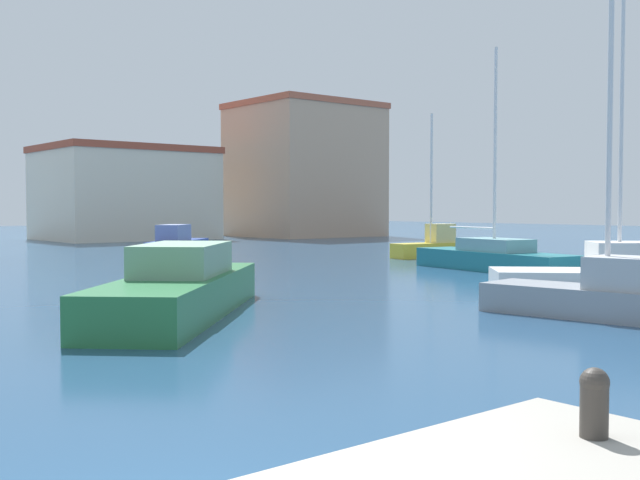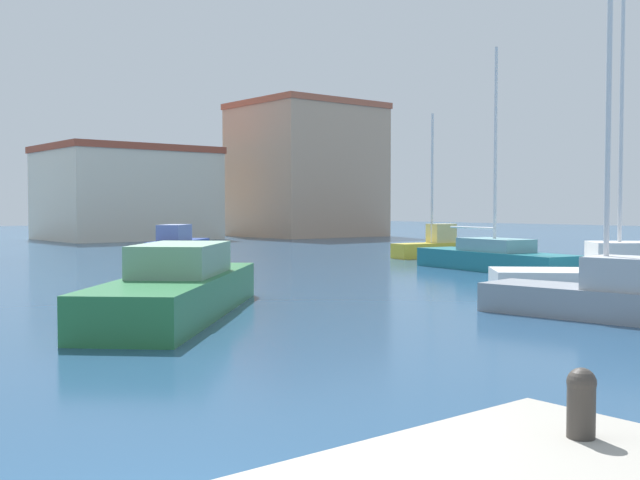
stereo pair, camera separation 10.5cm
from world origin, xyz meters
name	(u,v)px [view 2 (the right image)]	position (x,y,z in m)	size (l,w,h in m)	color
water	(266,271)	(15.00, 20.00, 0.00)	(160.00, 160.00, 0.00)	navy
mooring_bollard	(581,400)	(1.90, -2.01, 1.25)	(0.19, 0.19, 0.46)	#38332D
motorboat_green_near_pier	(179,289)	(6.18, 11.01, 0.62)	(7.35, 7.50, 1.65)	#28703D
sailboat_yellow_distant_north	(434,245)	(26.00, 21.16, 0.63)	(4.33, 1.72, 7.09)	gold
motorboat_blue_inner_mooring	(178,245)	(16.20, 29.14, 0.60)	(5.19, 4.97, 1.65)	#233D93
sailboat_grey_distant_east	(612,294)	(13.30, 4.33, 0.56)	(2.38, 5.74, 8.56)	gray
sailboat_white_mid_harbor	(625,271)	(19.77, 7.62, 0.54)	(7.09, 7.03, 10.52)	white
sailboat_teal_far_left	(495,257)	(21.89, 14.25, 0.53)	(3.10, 7.69, 8.70)	#1E707A
warehouse_block	(126,193)	(23.92, 51.17, 3.57)	(12.09, 9.79, 7.13)	beige
yacht_club	(306,170)	(38.75, 47.45, 5.68)	(10.89, 9.96, 11.35)	tan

